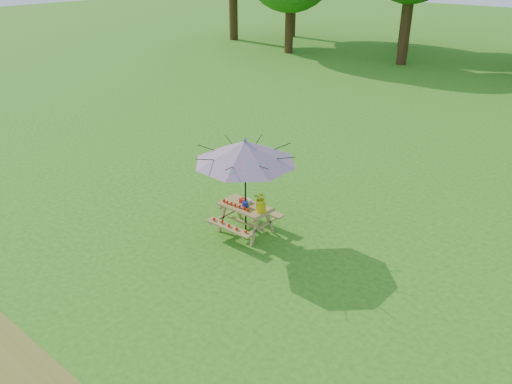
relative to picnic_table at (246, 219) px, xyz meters
The scene contains 5 objects.
picnic_table is the anchor object (origin of this frame).
patio_umbrella 1.62m from the picnic_table, 84.81° to the left, with size 2.85×2.85×2.25m.
produce_bins 0.40m from the picnic_table, 139.71° to the left, with size 0.32×0.36×0.13m.
tomatoes_row 0.44m from the picnic_table, 130.20° to the right, with size 0.77×0.13×0.07m, color red, non-canonical shape.
flower_bucket 0.74m from the picnic_table, ahead, with size 0.34×0.31×0.47m.
Camera 1 is at (1.82, -4.69, 5.75)m, focal length 35.00 mm.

